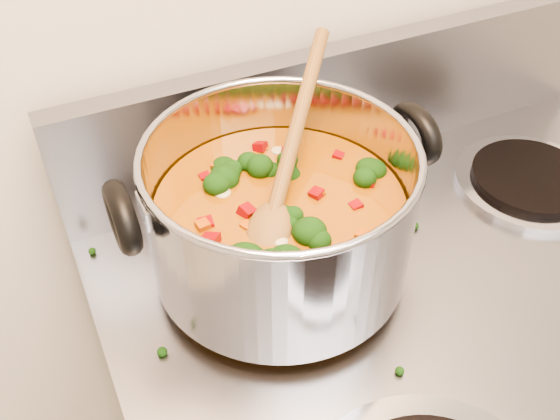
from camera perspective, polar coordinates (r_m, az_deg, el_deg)
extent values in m
cube|color=gray|center=(0.80, 6.54, 9.82)|extent=(0.74, 0.03, 0.16)
cylinder|color=#A5A5AD|center=(0.68, -0.25, -5.57)|extent=(0.19, 0.19, 0.01)
cylinder|color=black|center=(0.67, -0.25, -5.11)|extent=(0.15, 0.15, 0.01)
cylinder|color=#A5A5AD|center=(0.85, 21.86, 2.41)|extent=(0.19, 0.19, 0.01)
cylinder|color=black|center=(0.84, 21.99, 2.83)|extent=(0.15, 0.15, 0.01)
cylinder|color=#A9A9B1|center=(0.62, 0.00, -0.05)|extent=(0.26, 0.26, 0.14)
torus|color=#A9A9B1|center=(0.57, 0.00, 5.19)|extent=(0.27, 0.27, 0.01)
cylinder|color=#89460C|center=(0.64, 0.00, -1.99)|extent=(0.25, 0.25, 0.08)
torus|color=black|center=(0.56, -14.23, -0.65)|extent=(0.02, 0.08, 0.08)
torus|color=black|center=(0.65, 12.24, 6.84)|extent=(0.02, 0.08, 0.08)
ellipsoid|color=black|center=(0.62, -0.56, 1.90)|extent=(0.04, 0.04, 0.03)
ellipsoid|color=black|center=(0.68, -5.50, 5.53)|extent=(0.04, 0.04, 0.03)
ellipsoid|color=black|center=(0.58, -6.16, -2.66)|extent=(0.04, 0.04, 0.03)
ellipsoid|color=black|center=(0.68, -5.70, 5.30)|extent=(0.04, 0.04, 0.03)
ellipsoid|color=black|center=(0.63, -7.58, 2.13)|extent=(0.04, 0.04, 0.03)
ellipsoid|color=black|center=(0.66, 0.54, 4.83)|extent=(0.04, 0.04, 0.03)
ellipsoid|color=black|center=(0.58, -5.62, -2.02)|extent=(0.04, 0.04, 0.03)
ellipsoid|color=black|center=(0.65, 8.50, 3.46)|extent=(0.04, 0.04, 0.03)
ellipsoid|color=black|center=(0.62, 9.57, 0.47)|extent=(0.04, 0.04, 0.03)
ellipsoid|color=black|center=(0.62, 1.40, 1.59)|extent=(0.04, 0.04, 0.03)
ellipsoid|color=maroon|center=(0.63, -7.50, 2.32)|extent=(0.01, 0.01, 0.01)
ellipsoid|color=maroon|center=(0.60, 8.31, -0.82)|extent=(0.01, 0.01, 0.01)
ellipsoid|color=maroon|center=(0.58, 2.35, -1.99)|extent=(0.01, 0.01, 0.01)
ellipsoid|color=maroon|center=(0.68, -0.29, 6.11)|extent=(0.01, 0.01, 0.01)
ellipsoid|color=maroon|center=(0.67, -4.76, 5.09)|extent=(0.01, 0.01, 0.01)
ellipsoid|color=maroon|center=(0.63, 2.57, 2.14)|extent=(0.01, 0.01, 0.01)
ellipsoid|color=maroon|center=(0.63, -4.52, 2.01)|extent=(0.01, 0.01, 0.01)
ellipsoid|color=maroon|center=(0.56, 6.56, -4.38)|extent=(0.01, 0.01, 0.01)
ellipsoid|color=maroon|center=(0.62, 7.76, 0.97)|extent=(0.01, 0.01, 0.01)
ellipsoid|color=maroon|center=(0.58, -1.65, -2.07)|extent=(0.01, 0.01, 0.01)
ellipsoid|color=maroon|center=(0.63, -2.95, 2.20)|extent=(0.01, 0.01, 0.01)
ellipsoid|color=maroon|center=(0.69, 2.87, 6.43)|extent=(0.01, 0.01, 0.01)
ellipsoid|color=#9C4308|center=(0.66, -7.35, 4.48)|extent=(0.01, 0.01, 0.01)
ellipsoid|color=#9C4308|center=(0.64, -7.03, 2.89)|extent=(0.01, 0.01, 0.01)
ellipsoid|color=#9C4308|center=(0.56, 1.25, -3.66)|extent=(0.01, 0.01, 0.01)
ellipsoid|color=#9C4308|center=(0.60, -8.57, -0.98)|extent=(0.01, 0.01, 0.01)
ellipsoid|color=#9C4308|center=(0.62, -6.40, 1.26)|extent=(0.01, 0.01, 0.01)
ellipsoid|color=#9C4308|center=(0.62, -1.03, 1.96)|extent=(0.01, 0.01, 0.01)
ellipsoid|color=#9C4308|center=(0.58, -8.87, -2.40)|extent=(0.01, 0.01, 0.01)
ellipsoid|color=#9C4308|center=(0.67, 5.64, 5.26)|extent=(0.01, 0.01, 0.01)
ellipsoid|color=#9C4308|center=(0.60, -3.81, -0.44)|extent=(0.01, 0.01, 0.01)
ellipsoid|color=#9C4308|center=(0.65, 6.96, 3.53)|extent=(0.01, 0.01, 0.01)
ellipsoid|color=#9C4308|center=(0.69, 1.80, 6.43)|extent=(0.01, 0.01, 0.01)
ellipsoid|color=tan|center=(0.59, 8.53, -1.88)|extent=(0.02, 0.02, 0.01)
ellipsoid|color=tan|center=(0.64, -7.04, 2.90)|extent=(0.02, 0.02, 0.01)
ellipsoid|color=tan|center=(0.58, -4.45, -2.49)|extent=(0.02, 0.02, 0.01)
ellipsoid|color=tan|center=(0.55, 1.78, -4.79)|extent=(0.02, 0.02, 0.01)
ellipsoid|color=tan|center=(0.68, 3.66, 5.64)|extent=(0.02, 0.02, 0.01)
ellipsoid|color=brown|center=(0.58, -1.11, -2.22)|extent=(0.08, 0.08, 0.04)
cylinder|color=brown|center=(0.64, 1.61, 7.79)|extent=(0.16, 0.19, 0.10)
ellipsoid|color=black|center=(0.75, 13.73, -1.34)|extent=(0.01, 0.01, 0.01)
ellipsoid|color=black|center=(0.75, -9.33, -0.18)|extent=(0.01, 0.01, 0.01)
ellipsoid|color=black|center=(0.74, -11.46, -1.47)|extent=(0.01, 0.01, 0.01)
ellipsoid|color=black|center=(0.76, -6.27, 0.76)|extent=(0.01, 0.01, 0.01)
ellipsoid|color=black|center=(0.78, -1.81, 2.12)|extent=(0.01, 0.01, 0.01)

